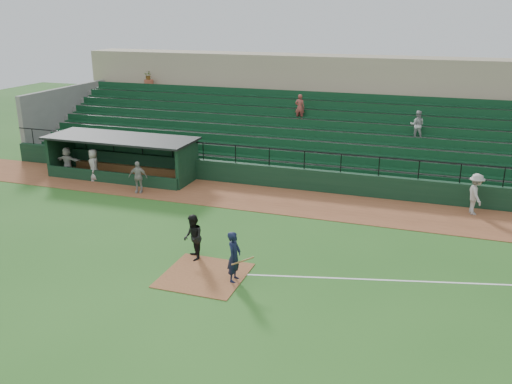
% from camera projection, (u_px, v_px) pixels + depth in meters
% --- Properties ---
extents(ground, '(90.00, 90.00, 0.00)m').
position_uv_depth(ground, '(215.00, 264.00, 21.19)').
color(ground, '#26581C').
rests_on(ground, ground).
extents(warning_track, '(40.00, 4.00, 0.03)m').
position_uv_depth(warning_track, '(275.00, 200.00, 28.37)').
color(warning_track, brown).
rests_on(warning_track, ground).
extents(home_plate_dirt, '(3.00, 3.00, 0.03)m').
position_uv_depth(home_plate_dirt, '(204.00, 275.00, 20.29)').
color(home_plate_dirt, brown).
rests_on(home_plate_dirt, ground).
extents(foul_line, '(17.49, 4.44, 0.01)m').
position_uv_depth(foul_line, '(430.00, 282.00, 19.81)').
color(foul_line, white).
rests_on(foul_line, ground).
extents(stadium_structure, '(38.00, 13.08, 6.40)m').
position_uv_depth(stadium_structure, '(313.00, 126.00, 35.24)').
color(stadium_structure, black).
rests_on(stadium_structure, ground).
extents(dugout, '(8.90, 3.20, 2.42)m').
position_uv_depth(dugout, '(126.00, 153.00, 32.34)').
color(dugout, black).
rests_on(dugout, ground).
extents(batter_at_plate, '(1.03, 0.72, 1.93)m').
position_uv_depth(batter_at_plate, '(234.00, 257.00, 19.60)').
color(batter_at_plate, black).
rests_on(batter_at_plate, ground).
extents(umpire, '(1.08, 1.14, 1.85)m').
position_uv_depth(umpire, '(193.00, 238.00, 21.35)').
color(umpire, black).
rests_on(umpire, ground).
extents(runner, '(1.05, 1.45, 2.02)m').
position_uv_depth(runner, '(476.00, 194.00, 26.08)').
color(runner, '#9D9893').
rests_on(runner, warning_track).
extents(dugout_player_a, '(1.09, 0.66, 1.74)m').
position_uv_depth(dugout_player_a, '(138.00, 177.00, 29.24)').
color(dugout_player_a, '#A39E98').
rests_on(dugout_player_a, warning_track).
extents(dugout_player_b, '(1.03, 1.07, 1.85)m').
position_uv_depth(dugout_player_b, '(94.00, 165.00, 31.34)').
color(dugout_player_b, '#A49E99').
rests_on(dugout_player_b, warning_track).
extents(dugout_player_c, '(1.60, 0.51, 1.72)m').
position_uv_depth(dugout_player_c, '(68.00, 161.00, 32.34)').
color(dugout_player_c, '#AAA59F').
rests_on(dugout_player_c, warning_track).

